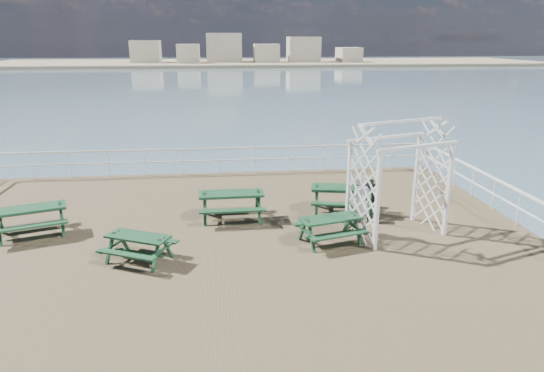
{
  "coord_description": "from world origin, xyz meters",
  "views": [
    {
      "loc": [
        0.09,
        -12.69,
        5.38
      ],
      "look_at": [
        1.6,
        1.24,
        1.1
      ],
      "focal_mm": 32.0,
      "sensor_mm": 36.0,
      "label": 1
    }
  ],
  "objects_px": {
    "picnic_table_e": "(330,224)",
    "person": "(361,205)",
    "picnic_table_a": "(30,215)",
    "picnic_table_b": "(232,200)",
    "trellis_arbor": "(399,185)",
    "picnic_table_c": "(343,194)",
    "picnic_table_d": "(138,242)"
  },
  "relations": [
    {
      "from": "picnic_table_e",
      "to": "person",
      "type": "distance_m",
      "value": 1.17
    },
    {
      "from": "picnic_table_a",
      "to": "person",
      "type": "bearing_deg",
      "value": -24.47
    },
    {
      "from": "picnic_table_a",
      "to": "picnic_table_b",
      "type": "distance_m",
      "value": 5.74
    },
    {
      "from": "picnic_table_b",
      "to": "person",
      "type": "height_order",
      "value": "person"
    },
    {
      "from": "picnic_table_b",
      "to": "trellis_arbor",
      "type": "xyz_separation_m",
      "value": [
        4.63,
        -1.72,
        0.85
      ]
    },
    {
      "from": "trellis_arbor",
      "to": "person",
      "type": "bearing_deg",
      "value": 154.59
    },
    {
      "from": "person",
      "to": "picnic_table_e",
      "type": "bearing_deg",
      "value": -170.49
    },
    {
      "from": "picnic_table_a",
      "to": "trellis_arbor",
      "type": "xyz_separation_m",
      "value": [
        10.33,
        -1.04,
        0.87
      ]
    },
    {
      "from": "picnic_table_a",
      "to": "person",
      "type": "distance_m",
      "value": 9.37
    },
    {
      "from": "picnic_table_b",
      "to": "picnic_table_e",
      "type": "bearing_deg",
      "value": -39.95
    },
    {
      "from": "picnic_table_a",
      "to": "picnic_table_e",
      "type": "height_order",
      "value": "picnic_table_a"
    },
    {
      "from": "picnic_table_e",
      "to": "picnic_table_a",
      "type": "bearing_deg",
      "value": 155.07
    },
    {
      "from": "picnic_table_e",
      "to": "picnic_table_c",
      "type": "bearing_deg",
      "value": 52.79
    },
    {
      "from": "picnic_table_a",
      "to": "picnic_table_d",
      "type": "height_order",
      "value": "picnic_table_a"
    },
    {
      "from": "picnic_table_c",
      "to": "picnic_table_e",
      "type": "distance_m",
      "value": 2.48
    },
    {
      "from": "picnic_table_a",
      "to": "picnic_table_e",
      "type": "bearing_deg",
      "value": -28.63
    },
    {
      "from": "picnic_table_b",
      "to": "trellis_arbor",
      "type": "relative_size",
      "value": 0.61
    },
    {
      "from": "picnic_table_c",
      "to": "picnic_table_e",
      "type": "height_order",
      "value": "picnic_table_c"
    },
    {
      "from": "picnic_table_c",
      "to": "picnic_table_e",
      "type": "bearing_deg",
      "value": -100.84
    },
    {
      "from": "picnic_table_b",
      "to": "picnic_table_d",
      "type": "distance_m",
      "value": 3.65
    },
    {
      "from": "picnic_table_d",
      "to": "trellis_arbor",
      "type": "bearing_deg",
      "value": 33.91
    },
    {
      "from": "trellis_arbor",
      "to": "picnic_table_e",
      "type": "bearing_deg",
      "value": 172.52
    },
    {
      "from": "trellis_arbor",
      "to": "picnic_table_a",
      "type": "bearing_deg",
      "value": 155.37
    },
    {
      "from": "picnic_table_d",
      "to": "picnic_table_b",
      "type": "bearing_deg",
      "value": 74.4
    },
    {
      "from": "picnic_table_a",
      "to": "trellis_arbor",
      "type": "relative_size",
      "value": 0.7
    },
    {
      "from": "picnic_table_c",
      "to": "person",
      "type": "distance_m",
      "value": 1.79
    },
    {
      "from": "picnic_table_a",
      "to": "picnic_table_c",
      "type": "bearing_deg",
      "value": -13.57
    },
    {
      "from": "person",
      "to": "picnic_table_b",
      "type": "bearing_deg",
      "value": 138.02
    },
    {
      "from": "picnic_table_c",
      "to": "person",
      "type": "bearing_deg",
      "value": -76.79
    },
    {
      "from": "picnic_table_a",
      "to": "picnic_table_c",
      "type": "relative_size",
      "value": 1.0
    },
    {
      "from": "picnic_table_a",
      "to": "picnic_table_b",
      "type": "bearing_deg",
      "value": -12.03
    },
    {
      "from": "trellis_arbor",
      "to": "person",
      "type": "xyz_separation_m",
      "value": [
        -1.01,
        0.12,
        -0.59
      ]
    }
  ]
}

